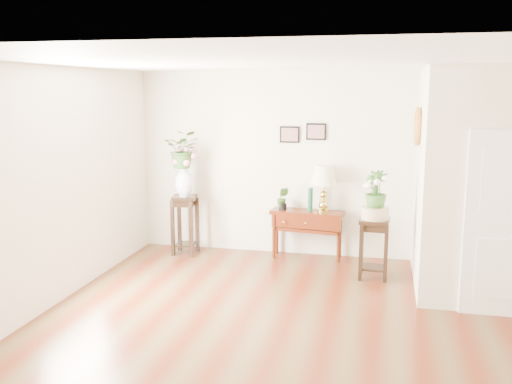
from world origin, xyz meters
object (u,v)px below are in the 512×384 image
(table_lamp, at_px, (324,188))
(plant_stand_a, at_px, (185,225))
(console_table, at_px, (307,234))
(plant_stand_b, at_px, (374,249))

(table_lamp, xyz_separation_m, plant_stand_a, (-2.11, -0.20, -0.62))
(console_table, height_order, table_lamp, table_lamp)
(table_lamp, xyz_separation_m, plant_stand_b, (0.76, -0.74, -0.67))
(table_lamp, relative_size, plant_stand_b, 0.85)
(table_lamp, bearing_deg, plant_stand_a, -174.63)
(table_lamp, relative_size, plant_stand_a, 0.76)
(console_table, bearing_deg, plant_stand_a, -167.10)
(console_table, distance_m, plant_stand_a, 1.88)
(table_lamp, height_order, plant_stand_a, table_lamp)
(plant_stand_a, relative_size, plant_stand_b, 1.12)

